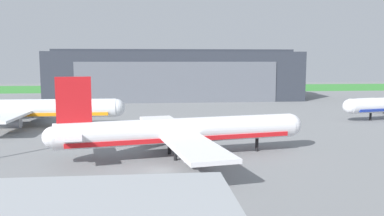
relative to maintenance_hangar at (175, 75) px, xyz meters
The scene contains 5 objects.
ground_plane 108.11m from the maintenance_hangar, 93.98° to the right, with size 440.00×440.00×0.00m, color slate.
grass_field_strip 59.32m from the maintenance_hangar, 97.33° to the left, with size 440.00×56.00×0.08m, color #398A37.
maintenance_hangar is the anchor object (origin of this frame).
airliner_far_right 77.77m from the maintenance_hangar, 120.38° to the right, with size 47.11×36.39×13.90m.
airliner_near_left 99.87m from the maintenance_hangar, 92.37° to the right, with size 42.09×38.49×13.14m.
Camera 1 is at (-0.93, -54.06, 15.49)m, focal length 36.51 mm.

